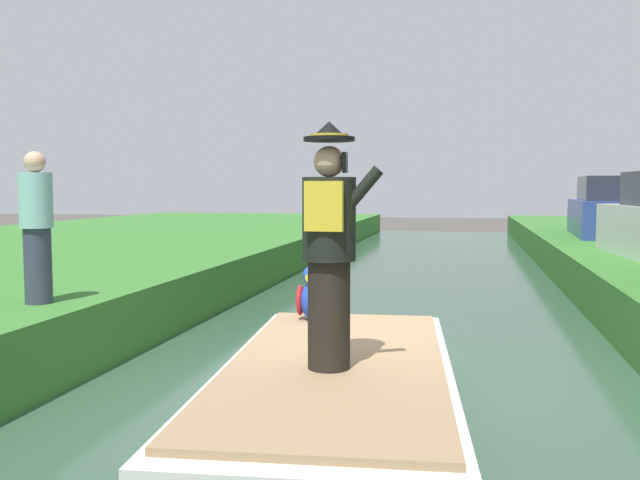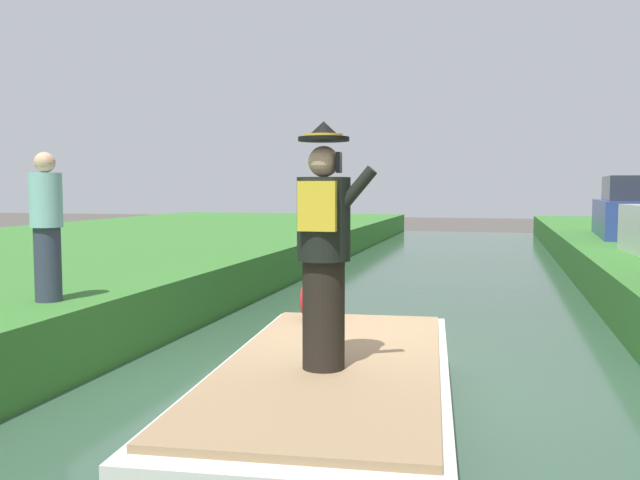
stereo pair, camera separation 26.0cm
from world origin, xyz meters
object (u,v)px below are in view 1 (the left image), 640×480
person_bystander (37,227)px  boat (337,398)px  parked_car_blue (610,211)px  parrot_plush (313,296)px  person_pirate (329,246)px

person_bystander → boat: bearing=-18.0°
parked_car_blue → person_bystander: size_ratio=2.56×
parked_car_blue → person_bystander: (-7.99, -11.91, 0.18)m
parrot_plush → parked_car_blue: 12.59m
person_pirate → parked_car_blue: size_ratio=0.45×
person_pirate → boat: bearing=72.5°
parked_car_blue → boat: bearing=-109.3°
parrot_plush → person_bystander: person_bystander is taller
parrot_plush → person_bystander: 3.00m
parrot_plush → parked_car_blue: parked_car_blue is taller
person_pirate → parrot_plush: 1.98m
person_pirate → person_bystander: (-3.42, 1.38, 0.03)m
parked_car_blue → parrot_plush: bearing=-113.9°
person_pirate → parked_car_blue: person_pirate is taller
boat → parrot_plush: size_ratio=7.62×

